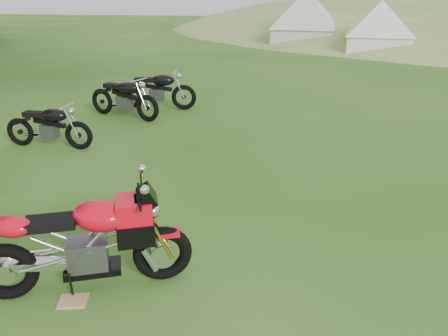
% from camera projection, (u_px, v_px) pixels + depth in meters
% --- Properties ---
extents(ground, '(120.00, 120.00, 0.00)m').
position_uv_depth(ground, '(238.00, 233.00, 5.51)').
color(ground, '#245011').
rests_on(ground, ground).
extents(sport_motorcycle, '(2.05, 1.25, 1.21)m').
position_uv_depth(sport_motorcycle, '(83.00, 236.00, 4.27)').
color(sport_motorcycle, red).
rests_on(sport_motorcycle, ground).
extents(plywood_board, '(0.32, 0.29, 0.02)m').
position_uv_depth(plywood_board, '(73.00, 301.00, 4.27)').
color(plywood_board, tan).
rests_on(plywood_board, ground).
extents(vintage_moto_b, '(1.75, 0.41, 0.92)m').
position_uv_depth(vintage_moto_b, '(48.00, 125.00, 8.43)').
color(vintage_moto_b, black).
rests_on(vintage_moto_b, ground).
extents(vintage_moto_c, '(2.03, 1.07, 1.05)m').
position_uv_depth(vintage_moto_c, '(123.00, 97.00, 10.49)').
color(vintage_moto_c, black).
rests_on(vintage_moto_c, ground).
extents(vintage_moto_d, '(2.07, 0.70, 1.07)m').
position_uv_depth(vintage_moto_d, '(156.00, 89.00, 11.28)').
color(vintage_moto_d, black).
rests_on(vintage_moto_d, ground).
extents(tent_left, '(3.81, 3.81, 2.91)m').
position_uv_depth(tent_left, '(306.00, 20.00, 24.87)').
color(tent_left, beige).
rests_on(tent_left, ground).
extents(tent_mid, '(3.21, 3.21, 2.60)m').
position_uv_depth(tent_mid, '(379.00, 27.00, 21.71)').
color(tent_mid, silver).
rests_on(tent_mid, ground).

